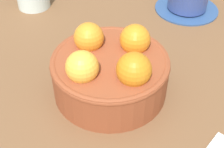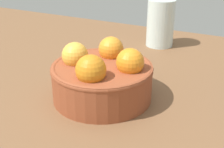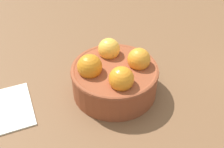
% 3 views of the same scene
% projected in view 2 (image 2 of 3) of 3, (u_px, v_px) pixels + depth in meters
% --- Properties ---
extents(ground_plane, '(1.53, 0.85, 0.04)m').
position_uv_depth(ground_plane, '(103.00, 108.00, 0.50)').
color(ground_plane, brown).
extents(terracotta_bowl, '(0.16, 0.16, 0.09)m').
position_uv_depth(terracotta_bowl, '(102.00, 76.00, 0.48)').
color(terracotta_bowl, brown).
rests_on(terracotta_bowl, ground_plane).
extents(water_glass, '(0.06, 0.06, 0.11)m').
position_uv_depth(water_glass, '(161.00, 23.00, 0.70)').
color(water_glass, silver).
rests_on(water_glass, ground_plane).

